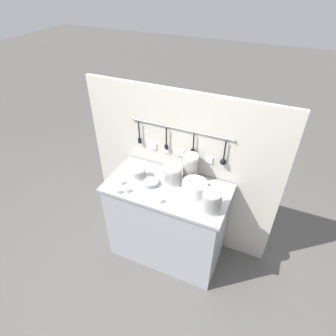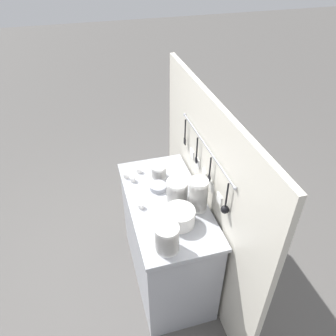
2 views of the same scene
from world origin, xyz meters
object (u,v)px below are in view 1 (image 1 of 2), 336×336
object	(u,v)px
bowl_stack_short_front	(173,175)
cup_by_caddy	(160,200)
bowl_stack_wide_centre	(212,201)
cup_front_left	(121,182)
cup_beside_plates	(127,190)
cup_back_right	(118,191)
steel_mixing_bowl	(151,183)
bowl_stack_tall_left	(190,167)
bowl_stack_back_corner	(139,173)
plate_stack	(194,188)

from	to	relation	value
bowl_stack_short_front	cup_by_caddy	xyz separation A→B (m)	(0.01, -0.28, -0.07)
bowl_stack_wide_centre	cup_front_left	world-z (taller)	bowl_stack_wide_centre
cup_beside_plates	cup_back_right	bearing A→B (deg)	-144.00
steel_mixing_bowl	cup_back_right	distance (m)	0.31
bowl_stack_tall_left	cup_front_left	world-z (taller)	bowl_stack_tall_left
bowl_stack_short_front	cup_back_right	size ratio (longest dim) A/B	4.17
bowl_stack_back_corner	bowl_stack_wide_centre	world-z (taller)	bowl_stack_wide_centre
bowl_stack_short_front	cup_front_left	xyz separation A→B (m)	(-0.43, -0.21, -0.07)
cup_beside_plates	bowl_stack_back_corner	bearing A→B (deg)	88.86
plate_stack	cup_back_right	size ratio (longest dim) A/B	5.05
plate_stack	cup_beside_plates	world-z (taller)	plate_stack
bowl_stack_wide_centre	plate_stack	xyz separation A→B (m)	(-0.20, 0.15, -0.04)
plate_stack	cup_by_caddy	world-z (taller)	plate_stack
bowl_stack_back_corner	bowl_stack_short_front	world-z (taller)	bowl_stack_short_front
bowl_stack_wide_centre	cup_by_caddy	xyz separation A→B (m)	(-0.42, -0.09, -0.08)
cup_back_right	steel_mixing_bowl	bearing A→B (deg)	46.31
bowl_stack_short_front	cup_front_left	world-z (taller)	bowl_stack_short_front
bowl_stack_back_corner	bowl_stack_wide_centre	size ratio (longest dim) A/B	0.62
cup_front_left	bowl_stack_tall_left	bearing A→B (deg)	30.83
steel_mixing_bowl	cup_front_left	bearing A→B (deg)	-157.82
bowl_stack_back_corner	cup_beside_plates	size ratio (longest dim) A/B	2.80
bowl_stack_tall_left	cup_beside_plates	world-z (taller)	bowl_stack_tall_left
cup_beside_plates	bowl_stack_short_front	bearing A→B (deg)	41.58
plate_stack	steel_mixing_bowl	distance (m)	0.41
cup_back_right	bowl_stack_short_front	bearing A→B (deg)	40.76
bowl_stack_back_corner	bowl_stack_short_front	distance (m)	0.33
bowl_stack_wide_centre	steel_mixing_bowl	world-z (taller)	bowl_stack_wide_centre
bowl_stack_wide_centre	cup_front_left	distance (m)	0.86
bowl_stack_wide_centre	cup_back_right	size ratio (longest dim) A/B	4.49
plate_stack	cup_back_right	xyz separation A→B (m)	(-0.61, -0.28, -0.04)
cup_by_caddy	cup_back_right	xyz separation A→B (m)	(-0.39, -0.04, 0.00)
bowl_stack_wide_centre	cup_back_right	bearing A→B (deg)	-170.95
cup_front_left	cup_by_caddy	xyz separation A→B (m)	(0.43, -0.07, 0.00)
bowl_stack_short_front	plate_stack	world-z (taller)	bowl_stack_short_front
steel_mixing_bowl	bowl_stack_wide_centre	bearing A→B (deg)	-8.91
bowl_stack_tall_left	plate_stack	distance (m)	0.21
bowl_stack_back_corner	bowl_stack_tall_left	bearing A→B (deg)	22.24
bowl_stack_wide_centre	cup_by_caddy	size ratio (longest dim) A/B	4.49
cup_by_caddy	cup_beside_plates	distance (m)	0.33
cup_beside_plates	plate_stack	bearing A→B (deg)	22.71
bowl_stack_back_corner	bowl_stack_wide_centre	distance (m)	0.76
plate_stack	cup_back_right	distance (m)	0.67
bowl_stack_wide_centre	cup_beside_plates	xyz separation A→B (m)	(-0.75, -0.09, -0.08)
bowl_stack_short_front	bowl_stack_tall_left	xyz separation A→B (m)	(0.13, 0.12, 0.04)
bowl_stack_back_corner	plate_stack	distance (m)	0.55
steel_mixing_bowl	cup_front_left	distance (m)	0.28
bowl_stack_wide_centre	steel_mixing_bowl	xyz separation A→B (m)	(-0.60, 0.09, -0.08)
bowl_stack_tall_left	cup_by_caddy	distance (m)	0.44
plate_stack	cup_front_left	distance (m)	0.68
cup_by_caddy	cup_back_right	distance (m)	0.39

